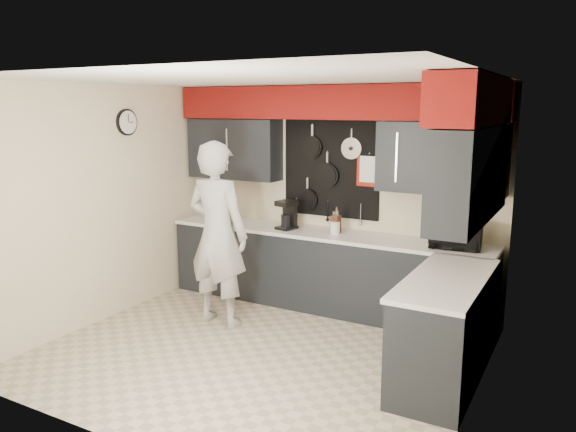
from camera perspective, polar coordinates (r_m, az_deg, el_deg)
The scene contains 10 objects.
ground at distance 5.63m, azimuth -2.95°, elevation -13.66°, with size 4.00×4.00×0.00m, color #C6B09A.
back_wall_assembly at distance 6.53m, azimuth 4.42°, elevation 8.00°, with size 4.00×0.36×2.60m.
right_wall_assembly at distance 4.70m, azimuth 18.28°, elevation 5.47°, with size 0.36×3.50×2.60m.
left_wall_assembly at distance 6.49m, azimuth -18.14°, elevation 1.47°, with size 0.05×3.50×2.60m.
base_cabinets at distance 6.20m, azimuth 6.46°, elevation -6.83°, with size 3.95×2.20×0.92m.
microwave at distance 6.03m, azimuth 16.68°, elevation -1.79°, with size 0.51×0.35×0.28m, color black.
knife_block at distance 6.47m, azimuth 4.87°, elevation -0.87°, with size 0.09×0.09×0.21m, color #3E1A13.
utensil_crock at distance 6.45m, azimuth 4.80°, elevation -1.19°, with size 0.11×0.11×0.14m, color white.
coffee_maker at distance 6.68m, azimuth -0.03°, elevation 0.21°, with size 0.24×0.27×0.34m.
person at distance 6.08m, azimuth -7.17°, elevation -1.86°, with size 0.73×0.48×2.01m, color #BCBCBA.
Camera 1 is at (2.71, -4.34, 2.36)m, focal length 35.00 mm.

